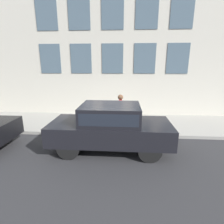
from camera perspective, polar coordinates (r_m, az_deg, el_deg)
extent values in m
plane|color=#2D2D30|center=(7.72, -1.48, -8.04)|extent=(80.00, 80.00, 0.00)
cube|color=#9E9B93|center=(9.17, -0.53, -3.73)|extent=(3.17, 60.00, 0.14)
cube|color=beige|center=(10.55, 0.24, 24.99)|extent=(0.30, 40.00, 9.67)
cube|color=#4C6070|center=(10.61, 20.69, 16.02)|extent=(0.03, 1.19, 1.61)
cube|color=#4C6070|center=(10.27, 10.64, 16.76)|extent=(0.03, 1.19, 1.61)
cube|color=#4C6070|center=(10.24, 0.16, 17.02)|extent=(0.03, 1.19, 1.61)
cube|color=#4C6070|center=(10.51, -10.08, 16.75)|extent=(0.03, 1.19, 1.61)
cube|color=#4C6070|center=(11.08, -19.48, 16.06)|extent=(0.03, 1.19, 1.61)
cube|color=#4C6070|center=(10.92, 21.97, 28.11)|extent=(0.03, 1.19, 1.61)
cube|color=#4C6070|center=(10.59, 11.33, 29.28)|extent=(0.03, 1.19, 1.61)
cube|color=#4C6070|center=(10.56, 0.17, 29.59)|extent=(0.03, 1.19, 1.61)
cube|color=#4C6070|center=(10.83, -10.72, 28.99)|extent=(0.03, 1.19, 1.61)
cube|color=#4C6070|center=(11.38, -20.63, 27.66)|extent=(0.03, 1.19, 1.61)
cylinder|color=gold|center=(8.06, -2.83, -5.80)|extent=(0.36, 0.36, 0.04)
cylinder|color=gold|center=(7.96, -2.86, -3.86)|extent=(0.27, 0.27, 0.62)
sphere|color=#A4891E|center=(7.87, -2.88, -1.74)|extent=(0.28, 0.28, 0.28)
cylinder|color=black|center=(7.84, -2.89, -1.15)|extent=(0.09, 0.09, 0.11)
cylinder|color=gold|center=(7.92, -1.54, -3.39)|extent=(0.09, 0.10, 0.09)
cylinder|color=gold|center=(7.96, -4.17, -3.32)|extent=(0.09, 0.10, 0.09)
cylinder|color=#232328|center=(8.38, 2.67, -2.39)|extent=(0.11, 0.11, 0.75)
cylinder|color=#232328|center=(8.53, 2.70, -2.07)|extent=(0.11, 0.11, 0.75)
cube|color=red|center=(8.28, 2.74, 2.10)|extent=(0.20, 0.14, 0.56)
cylinder|color=red|center=(8.14, 2.72, 1.96)|extent=(0.09, 0.09, 0.53)
cylinder|color=red|center=(8.42, 2.77, 2.42)|extent=(0.09, 0.09, 0.53)
sphere|color=brown|center=(8.20, 2.78, 4.86)|extent=(0.25, 0.25, 0.25)
cylinder|color=black|center=(6.07, -14.02, -11.40)|extent=(0.24, 0.75, 0.75)
cylinder|color=black|center=(7.45, -10.34, -6.06)|extent=(0.24, 0.75, 0.75)
cylinder|color=black|center=(5.86, 12.24, -12.32)|extent=(0.24, 0.75, 0.75)
cylinder|color=black|center=(7.28, 10.57, -6.60)|extent=(0.24, 0.75, 0.75)
cube|color=black|center=(6.39, -0.53, -6.19)|extent=(1.81, 4.29, 0.68)
cube|color=black|center=(6.18, -0.54, -0.51)|extent=(1.60, 2.06, 0.63)
cube|color=#1E232D|center=(6.18, -0.54, -0.51)|extent=(1.61, 1.90, 0.40)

